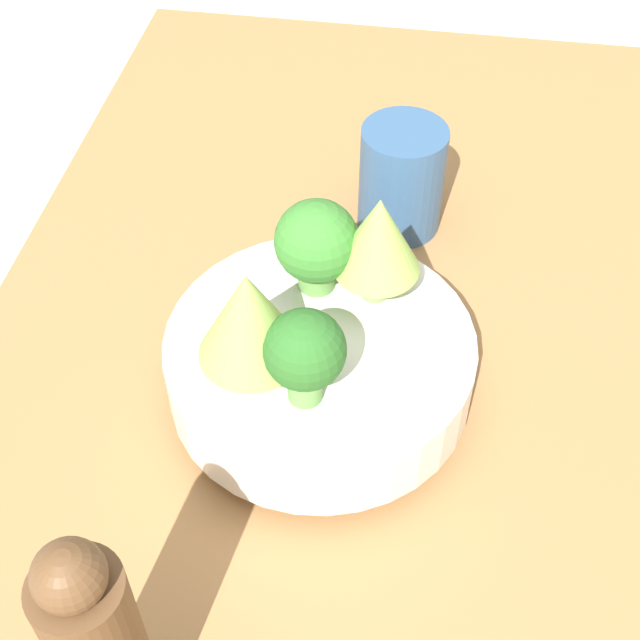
{
  "coord_description": "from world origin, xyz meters",
  "views": [
    {
      "loc": [
        0.36,
        0.02,
        0.56
      ],
      "look_at": [
        -0.03,
        -0.04,
        0.13
      ],
      "focal_mm": 50.0,
      "sensor_mm": 36.0,
      "label": 1
    }
  ],
  "objects": [
    {
      "name": "bowl",
      "position": [
        -0.03,
        -0.04,
        0.08
      ],
      "size": [
        0.21,
        0.21,
        0.06
      ],
      "color": "silver",
      "rests_on": "table"
    },
    {
      "name": "table",
      "position": [
        0.0,
        0.0,
        0.02
      ],
      "size": [
        1.11,
        0.62,
        0.05
      ],
      "color": "#9E7042",
      "rests_on": "ground_plane"
    },
    {
      "name": "ground_plane",
      "position": [
        0.0,
        0.0,
        0.0
      ],
      "size": [
        6.0,
        6.0,
        0.0
      ],
      "primitive_type": "plane",
      "color": "silver"
    },
    {
      "name": "broccoli_floret_left",
      "position": [
        -0.08,
        -0.05,
        0.15
      ],
      "size": [
        0.06,
        0.06,
        0.07
      ],
      "color": "#609347",
      "rests_on": "bowl"
    },
    {
      "name": "romanesco_piece_far",
      "position": [
        -0.08,
        -0.01,
        0.16
      ],
      "size": [
        0.06,
        0.06,
        0.09
      ],
      "color": "#7AB256",
      "rests_on": "bowl"
    },
    {
      "name": "romanesco_piece_near",
      "position": [
        0.01,
        -0.07,
        0.17
      ],
      "size": [
        0.07,
        0.07,
        0.09
      ],
      "color": "#609347",
      "rests_on": "bowl"
    },
    {
      "name": "broccoli_floret_right",
      "position": [
        0.02,
        -0.04,
        0.15
      ],
      "size": [
        0.05,
        0.05,
        0.07
      ],
      "color": "#609347",
      "rests_on": "bowl"
    },
    {
      "name": "cup",
      "position": [
        -0.23,
        0.0,
        0.1
      ],
      "size": [
        0.07,
        0.07,
        0.09
      ],
      "color": "#33567F",
      "rests_on": "table"
    }
  ]
}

